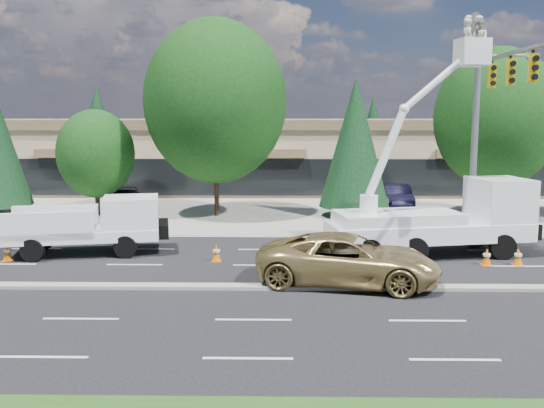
{
  "coord_description": "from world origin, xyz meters",
  "views": [
    {
      "loc": [
        0.82,
        -19.95,
        5.85
      ],
      "look_at": [
        0.43,
        3.47,
        2.4
      ],
      "focal_mm": 40.0,
      "sensor_mm": 36.0,
      "label": 1
    }
  ],
  "objects_px": {
    "utility_pickup": "(95,231)",
    "minivan": "(349,260)",
    "signal_mast": "(492,110)",
    "bucket_truck": "(444,208)"
  },
  "relations": [
    {
      "from": "utility_pickup",
      "to": "bucket_truck",
      "type": "bearing_deg",
      "value": -11.29
    },
    {
      "from": "utility_pickup",
      "to": "minivan",
      "type": "bearing_deg",
      "value": -35.16
    },
    {
      "from": "utility_pickup",
      "to": "bucket_truck",
      "type": "xyz_separation_m",
      "value": [
        14.69,
        -0.01,
        1.03
      ]
    },
    {
      "from": "bucket_truck",
      "to": "utility_pickup",
      "type": "bearing_deg",
      "value": 169.4
    },
    {
      "from": "signal_mast",
      "to": "minivan",
      "type": "relative_size",
      "value": 1.61
    },
    {
      "from": "bucket_truck",
      "to": "minivan",
      "type": "relative_size",
      "value": 1.56
    },
    {
      "from": "minivan",
      "to": "signal_mast",
      "type": "bearing_deg",
      "value": -35.64
    },
    {
      "from": "signal_mast",
      "to": "bucket_truck",
      "type": "bearing_deg",
      "value": -142.15
    },
    {
      "from": "utility_pickup",
      "to": "bucket_truck",
      "type": "distance_m",
      "value": 14.73
    },
    {
      "from": "utility_pickup",
      "to": "minivan",
      "type": "distance_m",
      "value": 11.22
    }
  ]
}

